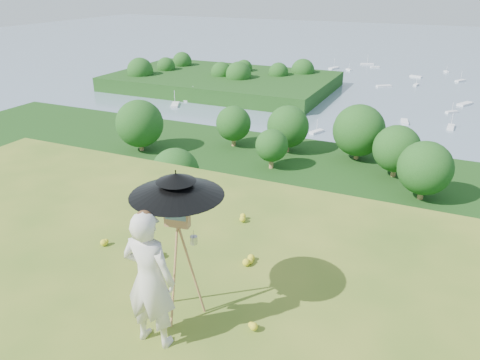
% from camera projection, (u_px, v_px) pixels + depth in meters
% --- Properties ---
extents(forest_slope, '(140.00, 56.00, 22.00)m').
position_uv_depth(forest_slope, '(359.00, 346.00, 45.96)').
color(forest_slope, '#16390F').
rests_on(forest_slope, bay_water).
extents(shoreline_tier, '(170.00, 28.00, 8.00)m').
position_uv_depth(shoreline_tier, '(401.00, 227.00, 82.12)').
color(shoreline_tier, '#6A6755').
rests_on(shoreline_tier, bay_water).
extents(bay_water, '(700.00, 700.00, 0.00)m').
position_uv_depth(bay_water, '(446.00, 67.00, 219.03)').
color(bay_water, slate).
rests_on(bay_water, ground).
extents(peninsula, '(90.00, 60.00, 12.00)m').
position_uv_depth(peninsula, '(222.00, 75.00, 174.68)').
color(peninsula, '#16390F').
rests_on(peninsula, bay_water).
extents(slope_trees, '(110.00, 50.00, 6.00)m').
position_uv_depth(slope_trees, '(375.00, 221.00, 40.39)').
color(slope_trees, '#194414').
rests_on(slope_trees, forest_slope).
extents(harbor_town, '(110.00, 22.00, 5.00)m').
position_uv_depth(harbor_town, '(406.00, 194.00, 79.54)').
color(harbor_town, silver).
rests_on(harbor_town, shoreline_tier).
extents(moored_boats, '(140.00, 140.00, 0.70)m').
position_uv_depth(moored_boats, '(396.00, 100.00, 157.72)').
color(moored_boats, white).
rests_on(moored_boats, bay_water).
extents(painter, '(0.70, 0.47, 1.88)m').
position_uv_depth(painter, '(149.00, 280.00, 5.70)').
color(painter, white).
rests_on(painter, ground).
extents(field_easel, '(0.75, 0.75, 1.72)m').
position_uv_depth(field_easel, '(180.00, 261.00, 6.21)').
color(field_easel, '#AD6F48').
rests_on(field_easel, ground).
extents(sun_umbrella, '(1.45, 1.45, 0.73)m').
position_uv_depth(sun_umbrella, '(177.00, 197.00, 5.87)').
color(sun_umbrella, black).
rests_on(sun_umbrella, field_easel).
extents(painter_cap, '(0.22, 0.26, 0.10)m').
position_uv_depth(painter_cap, '(144.00, 215.00, 5.35)').
color(painter_cap, '#CD717F').
rests_on(painter_cap, painter).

